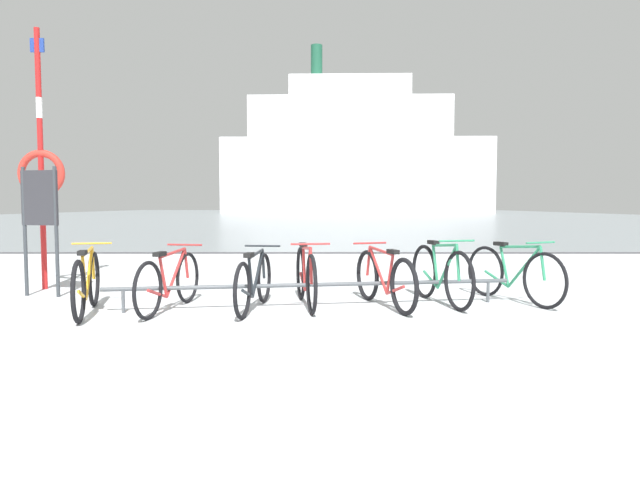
{
  "coord_description": "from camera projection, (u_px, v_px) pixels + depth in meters",
  "views": [
    {
      "loc": [
        0.64,
        -4.27,
        1.27
      ],
      "look_at": [
        0.6,
        3.97,
        0.73
      ],
      "focal_mm": 30.87,
      "sensor_mm": 36.0,
      "label": 1
    }
  ],
  "objects": [
    {
      "name": "ground",
      "position": [
        317.0,
        217.0,
        58.13
      ],
      "size": [
        80.0,
        132.0,
        0.08
      ],
      "color": "silver"
    },
    {
      "name": "bike_rack",
      "position": [
        318.0,
        285.0,
        6.76
      ],
      "size": [
        4.98,
        0.82,
        0.31
      ],
      "color": "#4C5156",
      "rests_on": "ground"
    },
    {
      "name": "bicycle_0",
      "position": [
        90.0,
        283.0,
        6.35
      ],
      "size": [
        0.56,
        1.68,
        0.8
      ],
      "color": "black",
      "rests_on": "ground"
    },
    {
      "name": "bicycle_1",
      "position": [
        172.0,
        281.0,
        6.55
      ],
      "size": [
        0.48,
        1.7,
        0.77
      ],
      "color": "black",
      "rests_on": "ground"
    },
    {
      "name": "bicycle_2",
      "position": [
        257.0,
        282.0,
        6.56
      ],
      "size": [
        0.46,
        1.66,
        0.75
      ],
      "color": "black",
      "rests_on": "ground"
    },
    {
      "name": "bicycle_3",
      "position": [
        308.0,
        277.0,
        6.82
      ],
      "size": [
        0.46,
        1.72,
        0.82
      ],
      "color": "black",
      "rests_on": "ground"
    },
    {
      "name": "bicycle_4",
      "position": [
        387.0,
        279.0,
        6.76
      ],
      "size": [
        0.66,
        1.65,
        0.78
      ],
      "color": "black",
      "rests_on": "ground"
    },
    {
      "name": "bicycle_5",
      "position": [
        443.0,
        274.0,
        6.96
      ],
      "size": [
        0.56,
        1.65,
        0.85
      ],
      "color": "black",
      "rests_on": "ground"
    },
    {
      "name": "bicycle_6",
      "position": [
        516.0,
        274.0,
        7.1
      ],
      "size": [
        0.78,
        1.59,
        0.81
      ],
      "color": "black",
      "rests_on": "ground"
    },
    {
      "name": "info_sign",
      "position": [
        43.0,
        210.0,
        7.53
      ],
      "size": [
        0.55,
        0.15,
        1.78
      ],
      "color": "#33383D",
      "rests_on": "ground"
    },
    {
      "name": "rescue_post",
      "position": [
        44.0,
        166.0,
        8.14
      ],
      "size": [
        0.7,
        0.11,
        3.84
      ],
      "color": "red",
      "rests_on": "ground"
    },
    {
      "name": "ferry_ship",
      "position": [
        356.0,
        157.0,
        78.18
      ],
      "size": [
        37.46,
        9.99,
        23.66
      ],
      "color": "white",
      "rests_on": "ground"
    }
  ]
}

